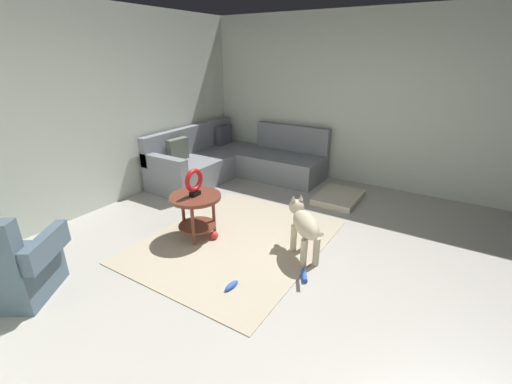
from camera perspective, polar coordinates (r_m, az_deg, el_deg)
ground_plane at (r=3.70m, az=4.28°, el=-12.81°), size 6.00×6.00×0.10m
wall_back at (r=5.14m, az=-26.22°, el=11.98°), size 6.00×0.12×2.70m
wall_right at (r=5.85m, az=18.81°, el=14.07°), size 0.12×6.00×2.70m
area_rug at (r=4.09m, az=-3.46°, el=-8.16°), size 2.30×1.90×0.01m
sectional_couch at (r=6.06m, az=-3.70°, el=5.13°), size 2.20×2.25×0.88m
armchair at (r=3.76m, az=-36.10°, el=-10.22°), size 0.94×1.00×0.88m
side_table at (r=4.06m, az=-10.04°, el=-2.17°), size 0.60×0.60×0.54m
torus_sculpture at (r=3.95m, az=-10.32°, el=1.72°), size 0.28×0.08×0.33m
dog_bed_mat at (r=5.31m, az=13.66°, el=-0.85°), size 0.80×0.60×0.09m
dog at (r=3.67m, az=8.08°, el=-5.49°), size 0.63×0.64×0.63m
dog_toy_ball at (r=4.13m, az=-7.04°, el=-7.23°), size 0.10×0.10×0.10m
dog_toy_rope at (r=3.51m, az=8.07°, el=-13.71°), size 0.18×0.13×0.05m
dog_toy_bone at (r=3.35m, az=-4.11°, el=-15.38°), size 0.18×0.07×0.06m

